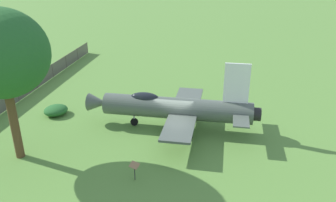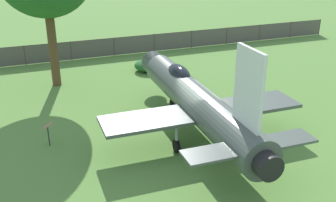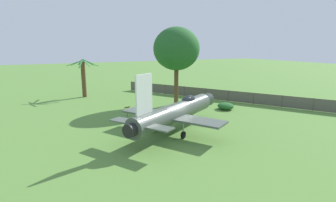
{
  "view_description": "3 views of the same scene",
  "coord_description": "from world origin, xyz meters",
  "views": [
    {
      "loc": [
        18.07,
        14.76,
        12.35
      ],
      "look_at": [
        0.09,
        -0.8,
        2.14
      ],
      "focal_mm": 36.39,
      "sensor_mm": 36.0,
      "label": 1
    },
    {
      "loc": [
        -1.84,
        17.28,
        9.1
      ],
      "look_at": [
        1.27,
        0.92,
        2.12
      ],
      "focal_mm": 42.71,
      "sensor_mm": 36.0,
      "label": 2
    },
    {
      "loc": [
        -19.76,
        10.39,
        7.48
      ],
      "look_at": [
        0.56,
        0.38,
        2.69
      ],
      "focal_mm": 28.26,
      "sensor_mm": 36.0,
      "label": 3
    }
  ],
  "objects": [
    {
      "name": "display_jet",
      "position": [
        0.18,
        -0.3,
        1.78
      ],
      "size": [
        9.25,
        12.24,
        5.48
      ],
      "rotation": [
        0.0,
        0.0,
        5.25
      ],
      "color": "#4C564C",
      "rests_on": "ground_plane"
    },
    {
      "name": "ground_plane",
      "position": [
        0.0,
        0.0,
        0.0
      ],
      "size": [
        200.0,
        200.0,
        0.0
      ],
      "primitive_type": "plane",
      "color": "#568438"
    },
    {
      "name": "info_plaque",
      "position": [
        6.63,
        2.25,
        0.85
      ],
      "size": [
        0.45,
        0.64,
        1.14
      ],
      "color": "#333333",
      "rests_on": "ground_plane"
    },
    {
      "name": "shade_tree",
      "position": [
        9.84,
        -5.37,
        7.01
      ],
      "size": [
        5.69,
        5.8,
        9.74
      ],
      "color": "brown",
      "rests_on": "ground_plane"
    },
    {
      "name": "perimeter_fence",
      "position": [
        6.79,
        -13.45,
        0.8
      ],
      "size": [
        31.89,
        19.83,
        1.5
      ],
      "rotation": [
        0.0,
        0.0,
        6.84
      ],
      "color": "#4C4238",
      "rests_on": "ground_plane"
    },
    {
      "name": "shrub_near_fence",
      "position": [
        4.66,
        -9.29,
        0.4
      ],
      "size": [
        1.98,
        1.86,
        0.8
      ],
      "color": "#235B26",
      "rests_on": "ground_plane"
    }
  ]
}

